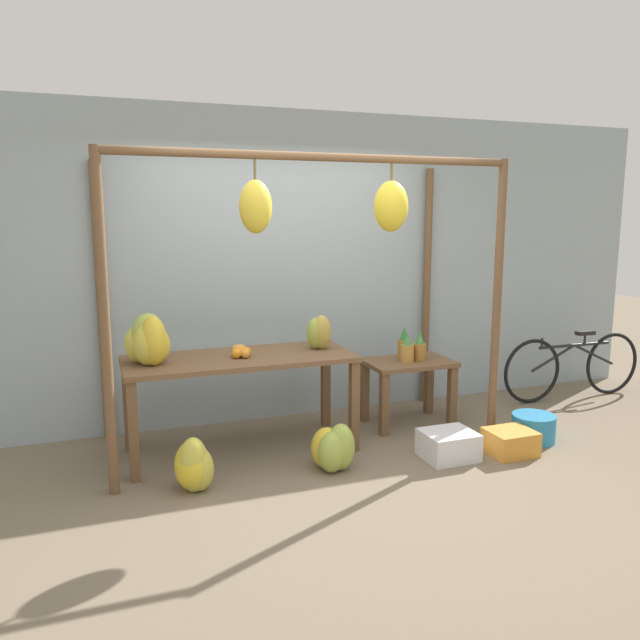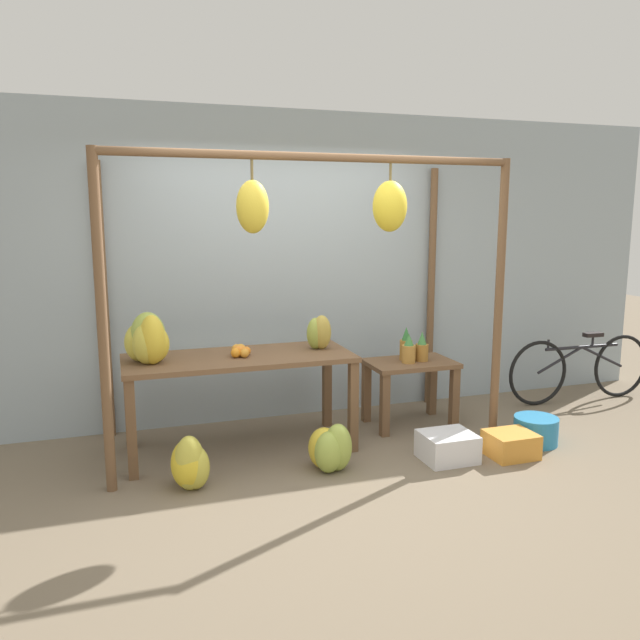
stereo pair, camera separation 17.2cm
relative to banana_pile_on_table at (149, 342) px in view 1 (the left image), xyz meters
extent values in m
plane|color=#756651|center=(1.22, -0.73, -0.95)|extent=(20.00, 20.00, 0.00)
cube|color=#99A8B2|center=(1.22, 0.78, 0.45)|extent=(8.00, 0.08, 2.80)
cylinder|color=brown|center=(-0.31, -0.45, 0.21)|extent=(0.07, 0.07, 2.31)
cylinder|color=brown|center=(2.74, -0.45, 0.21)|extent=(0.07, 0.07, 2.31)
cylinder|color=brown|center=(-0.31, 0.69, 0.21)|extent=(0.07, 0.07, 2.31)
cylinder|color=brown|center=(2.74, 0.69, 0.21)|extent=(0.07, 0.07, 2.31)
cylinder|color=brown|center=(1.22, -0.45, 1.34)|extent=(3.05, 0.06, 0.06)
cylinder|color=brown|center=(0.72, -0.45, 1.24)|extent=(0.02, 0.02, 0.14)
ellipsoid|color=gold|center=(0.72, -0.45, 0.99)|extent=(0.23, 0.21, 0.37)
cylinder|color=brown|center=(1.76, -0.45, 1.24)|extent=(0.02, 0.02, 0.12)
ellipsoid|color=yellow|center=(1.76, -0.45, 0.99)|extent=(0.26, 0.23, 0.38)
cube|color=brown|center=(0.69, 0.02, -0.19)|extent=(1.80, 0.74, 0.04)
cube|color=brown|center=(-0.16, -0.30, -0.58)|extent=(0.07, 0.07, 0.74)
cube|color=brown|center=(1.54, -0.30, -0.58)|extent=(0.07, 0.07, 0.74)
cube|color=brown|center=(-0.16, 0.34, -0.58)|extent=(0.07, 0.07, 0.74)
cube|color=brown|center=(1.54, 0.34, -0.58)|extent=(0.07, 0.07, 0.74)
cube|color=brown|center=(2.25, 0.14, -0.38)|extent=(0.77, 0.51, 0.04)
cube|color=brown|center=(1.92, -0.07, -0.67)|extent=(0.07, 0.07, 0.55)
cube|color=brown|center=(2.59, -0.07, -0.67)|extent=(0.07, 0.07, 0.55)
cube|color=brown|center=(1.92, 0.34, -0.67)|extent=(0.07, 0.07, 0.55)
cube|color=brown|center=(2.59, 0.34, -0.67)|extent=(0.07, 0.07, 0.55)
ellipsoid|color=gold|center=(0.03, -0.02, -0.02)|extent=(0.27, 0.25, 0.29)
ellipsoid|color=#9EB247|center=(0.00, 0.03, 0.02)|extent=(0.33, 0.31, 0.38)
ellipsoid|color=gold|center=(-0.06, 0.07, -0.02)|extent=(0.29, 0.27, 0.30)
ellipsoid|color=gold|center=(-0.01, -0.04, -0.01)|extent=(0.30, 0.30, 0.31)
ellipsoid|color=gold|center=(0.03, -0.06, 0.02)|extent=(0.22, 0.24, 0.37)
sphere|color=orange|center=(0.71, 0.02, -0.13)|extent=(0.08, 0.08, 0.08)
sphere|color=orange|center=(0.70, -0.02, -0.13)|extent=(0.09, 0.09, 0.09)
sphere|color=orange|center=(0.68, -0.01, -0.13)|extent=(0.09, 0.09, 0.09)
sphere|color=orange|center=(0.72, -0.06, -0.13)|extent=(0.07, 0.07, 0.07)
sphere|color=orange|center=(0.75, 0.01, -0.13)|extent=(0.07, 0.07, 0.07)
sphere|color=orange|center=(0.68, 0.04, -0.12)|extent=(0.09, 0.09, 0.09)
sphere|color=orange|center=(0.67, -0.01, -0.13)|extent=(0.07, 0.07, 0.07)
sphere|color=orange|center=(0.71, 0.04, -0.12)|extent=(0.09, 0.09, 0.09)
sphere|color=orange|center=(0.65, -0.04, -0.13)|extent=(0.08, 0.08, 0.08)
cylinder|color=#A3702D|center=(2.24, 0.20, -0.27)|extent=(0.11, 0.11, 0.18)
cone|color=#337538|center=(2.24, 0.20, -0.12)|extent=(0.08, 0.08, 0.12)
cylinder|color=#A3702D|center=(2.36, 0.12, -0.28)|extent=(0.12, 0.12, 0.15)
cone|color=#428442|center=(2.36, 0.12, -0.15)|extent=(0.08, 0.08, 0.12)
cylinder|color=#B27F38|center=(2.21, 0.09, -0.28)|extent=(0.12, 0.12, 0.16)
cone|color=#428442|center=(2.21, 0.09, -0.15)|extent=(0.08, 0.08, 0.10)
ellipsoid|color=gold|center=(0.24, -0.61, -0.79)|extent=(0.26, 0.24, 0.32)
ellipsoid|color=yellow|center=(0.20, -0.58, -0.77)|extent=(0.29, 0.31, 0.35)
ellipsoid|color=gold|center=(0.21, -0.62, -0.75)|extent=(0.22, 0.20, 0.39)
ellipsoid|color=#9EB247|center=(1.29, -0.62, -0.77)|extent=(0.23, 0.21, 0.36)
ellipsoid|color=gold|center=(1.21, -0.56, -0.79)|extent=(0.33, 0.33, 0.32)
ellipsoid|color=#9EB247|center=(1.22, -0.64, -0.79)|extent=(0.30, 0.29, 0.31)
cube|color=silver|center=(2.17, -0.71, -0.84)|extent=(0.40, 0.35, 0.22)
cylinder|color=teal|center=(3.04, -0.63, -0.83)|extent=(0.36, 0.36, 0.23)
torus|color=black|center=(4.72, 0.23, -0.62)|extent=(0.66, 0.05, 0.66)
torus|color=black|center=(3.72, 0.26, -0.62)|extent=(0.66, 0.05, 0.66)
cylinder|color=black|center=(4.22, 0.24, -0.39)|extent=(0.85, 0.05, 0.03)
cylinder|color=black|center=(4.47, 0.24, -0.50)|extent=(0.51, 0.04, 0.26)
cylinder|color=black|center=(3.97, 0.25, -0.50)|extent=(0.51, 0.04, 0.26)
cylinder|color=black|center=(4.35, 0.24, -0.34)|extent=(0.02, 0.02, 0.10)
cube|color=black|center=(4.35, 0.24, -0.27)|extent=(0.20, 0.09, 0.04)
cylinder|color=black|center=(3.82, 0.25, -0.34)|extent=(0.02, 0.02, 0.10)
ellipsoid|color=#93A33D|center=(1.34, 0.07, -0.04)|extent=(0.20, 0.18, 0.26)
ellipsoid|color=#B2993D|center=(1.39, 0.04, -0.03)|extent=(0.20, 0.18, 0.28)
cube|color=orange|center=(2.68, -0.80, -0.85)|extent=(0.36, 0.31, 0.19)
camera|label=1|loc=(-0.38, -4.69, 0.95)|focal=35.00mm
camera|label=2|loc=(-0.21, -4.75, 0.95)|focal=35.00mm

